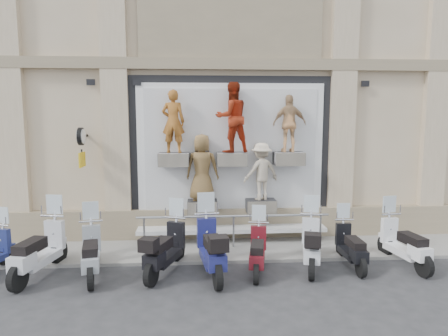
{
  "coord_description": "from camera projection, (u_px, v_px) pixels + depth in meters",
  "views": [
    {
      "loc": [
        -0.92,
        -8.02,
        3.49
      ],
      "look_at": [
        -0.26,
        1.9,
        2.17
      ],
      "focal_mm": 32.0,
      "sensor_mm": 36.0,
      "label": 1
    }
  ],
  "objects": [
    {
      "name": "ground",
      "position": [
        242.0,
        281.0,
        8.45
      ],
      "size": [
        90.0,
        90.0,
        0.0
      ],
      "primitive_type": "plane",
      "color": "#2E2E30",
      "rests_on": "ground"
    },
    {
      "name": "sidewalk",
      "position": [
        233.0,
        247.0,
        10.52
      ],
      "size": [
        16.0,
        2.2,
        0.08
      ],
      "primitive_type": "cube",
      "color": "#999690",
      "rests_on": "ground"
    },
    {
      "name": "building",
      "position": [
        222.0,
        46.0,
        14.59
      ],
      "size": [
        14.0,
        8.6,
        12.0
      ],
      "primitive_type": null,
      "color": "beige",
      "rests_on": "ground"
    },
    {
      "name": "shop_vitrine",
      "position": [
        232.0,
        155.0,
        10.85
      ],
      "size": [
        5.6,
        0.95,
        4.3
      ],
      "color": "black",
      "rests_on": "ground"
    },
    {
      "name": "guard_rail",
      "position": [
        234.0,
        232.0,
        10.36
      ],
      "size": [
        5.06,
        0.1,
        0.93
      ],
      "primitive_type": null,
      "color": "#9EA0A5",
      "rests_on": "ground"
    },
    {
      "name": "clock_sign_bracket",
      "position": [
        81.0,
        142.0,
        10.26
      ],
      "size": [
        0.1,
        0.8,
        1.02
      ],
      "color": "black",
      "rests_on": "ground"
    },
    {
      "name": "scooter_b",
      "position": [
        39.0,
        239.0,
        8.58
      ],
      "size": [
        1.01,
        2.15,
        1.68
      ],
      "primitive_type": null,
      "rotation": [
        0.0,
        0.0,
        -0.2
      ],
      "color": "silver",
      "rests_on": "ground"
    },
    {
      "name": "scooter_c",
      "position": [
        91.0,
        242.0,
        8.58
      ],
      "size": [
        0.95,
        1.97,
        1.54
      ],
      "primitive_type": null,
      "rotation": [
        0.0,
        0.0,
        0.22
      ],
      "color": "gray",
      "rests_on": "ground"
    },
    {
      "name": "scooter_d",
      "position": [
        165.0,
        239.0,
        8.77
      ],
      "size": [
        1.2,
        2.02,
        1.58
      ],
      "primitive_type": null,
      "rotation": [
        0.0,
        0.0,
        -0.35
      ],
      "color": "black",
      "rests_on": "ground"
    },
    {
      "name": "scooter_e",
      "position": [
        211.0,
        237.0,
        8.67
      ],
      "size": [
        0.89,
        2.18,
        1.72
      ],
      "primitive_type": null,
      "rotation": [
        0.0,
        0.0,
        0.13
      ],
      "color": "navy",
      "rests_on": "ground"
    },
    {
      "name": "scooter_f",
      "position": [
        258.0,
        242.0,
        8.83
      ],
      "size": [
        0.82,
        1.8,
        1.41
      ],
      "primitive_type": null,
      "rotation": [
        0.0,
        0.0,
        -0.19
      ],
      "color": "#5B0F17",
      "rests_on": "ground"
    },
    {
      "name": "scooter_g",
      "position": [
        311.0,
        235.0,
        9.1
      ],
      "size": [
        1.03,
        2.02,
        1.57
      ],
      "primitive_type": null,
      "rotation": [
        0.0,
        0.0,
        -0.25
      ],
      "color": "silver",
      "rests_on": "ground"
    },
    {
      "name": "scooter_h",
      "position": [
        351.0,
        238.0,
        9.18
      ],
      "size": [
        0.5,
        1.7,
        1.38
      ],
      "primitive_type": null,
      "rotation": [
        0.0,
        0.0,
        -0.01
      ],
      "color": "black",
      "rests_on": "ground"
    },
    {
      "name": "scooter_i",
      "position": [
        405.0,
        234.0,
        9.23
      ],
      "size": [
        0.83,
        1.95,
        1.54
      ],
      "primitive_type": null,
      "rotation": [
        0.0,
        0.0,
        0.15
      ],
      "color": "white",
      "rests_on": "ground"
    }
  ]
}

